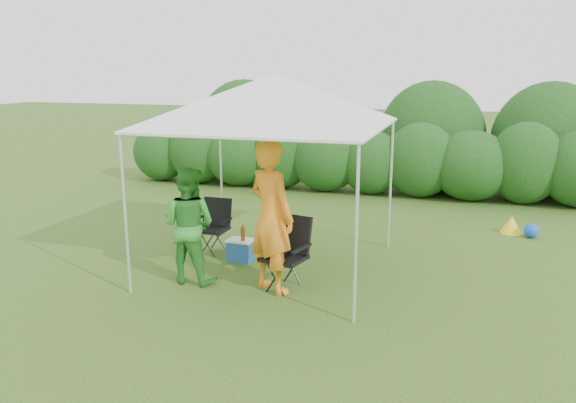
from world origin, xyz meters
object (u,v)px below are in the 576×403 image
(woman, at_px, (189,225))
(chair_left, at_px, (214,222))
(chair_right, at_px, (287,248))
(cooler, at_px, (241,250))
(man, at_px, (271,217))
(canopy, at_px, (273,100))

(woman, bearing_deg, chair_left, -77.41)
(chair_right, bearing_deg, cooler, 155.54)
(man, bearing_deg, cooler, -19.98)
(chair_left, height_order, man, man)
(canopy, xyz_separation_m, chair_right, (0.42, -0.67, -1.91))
(chair_left, height_order, cooler, chair_left)
(canopy, relative_size, cooler, 7.50)
(canopy, relative_size, chair_right, 3.18)
(woman, xyz_separation_m, cooler, (0.34, 1.01, -0.64))
(man, relative_size, cooler, 4.90)
(chair_right, relative_size, cooler, 2.36)
(cooler, bearing_deg, woman, -106.09)
(canopy, relative_size, man, 1.53)
(canopy, distance_m, cooler, 2.37)
(cooler, bearing_deg, canopy, -9.80)
(man, bearing_deg, chair_left, -13.04)
(chair_left, bearing_deg, canopy, -20.44)
(canopy, height_order, cooler, canopy)
(canopy, distance_m, woman, 2.09)
(chair_right, relative_size, woman, 0.60)
(cooler, bearing_deg, chair_right, -35.47)
(canopy, relative_size, chair_left, 3.60)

